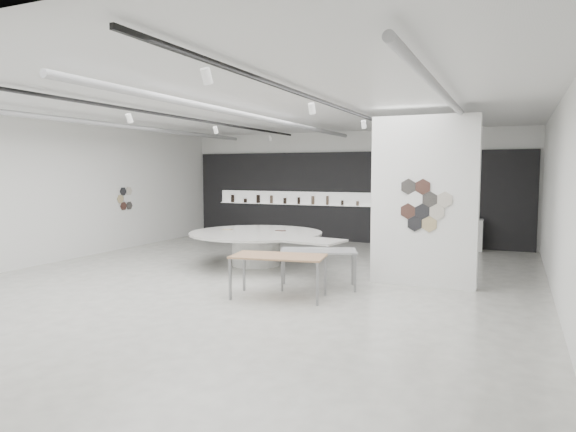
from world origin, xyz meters
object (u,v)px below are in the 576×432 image
at_px(sample_table_wood, 279,258).
at_px(sample_table_stone, 318,253).
at_px(display_island, 258,244).
at_px(kitchen_counter, 453,234).
at_px(partition_column, 424,202).

height_order(sample_table_wood, sample_table_stone, sample_table_wood).
xyz_separation_m(sample_table_wood, sample_table_stone, (0.40, 1.11, -0.03)).
bearing_deg(display_island, kitchen_counter, 58.22).
bearing_deg(sample_table_wood, kitchen_counter, 73.09).
xyz_separation_m(partition_column, sample_table_stone, (-1.95, -1.14, -1.06)).
bearing_deg(kitchen_counter, sample_table_stone, -114.03).
xyz_separation_m(display_island, sample_table_wood, (1.94, -2.89, 0.20)).
xyz_separation_m(partition_column, display_island, (-4.29, 0.64, -1.23)).
height_order(display_island, kitchen_counter, kitchen_counter).
xyz_separation_m(display_island, sample_table_stone, (2.34, -1.78, 0.17)).
relative_size(display_island, kitchen_counter, 2.53).
relative_size(display_island, sample_table_stone, 2.65).
height_order(partition_column, display_island, partition_column).
relative_size(partition_column, display_island, 0.78).
bearing_deg(display_island, partition_column, 1.00).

